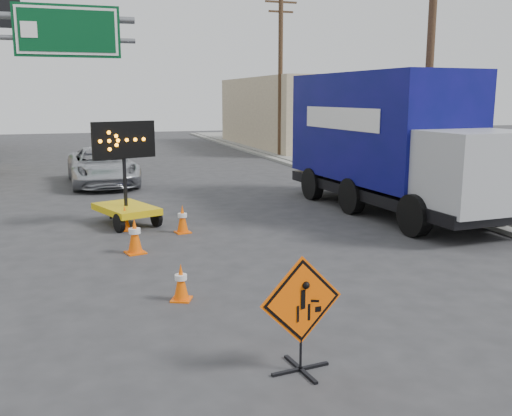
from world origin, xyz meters
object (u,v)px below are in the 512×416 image
construction_sign (301,311)px  box_truck (390,150)px  pickup_truck (102,166)px  arrow_board (126,202)px

construction_sign → box_truck: box_truck is taller
pickup_truck → box_truck: 11.30m
box_truck → construction_sign: bearing=-129.8°
construction_sign → arrow_board: size_ratio=0.54×
pickup_truck → box_truck: box_truck is taller
construction_sign → pickup_truck: size_ratio=0.28×
box_truck → pickup_truck: bearing=131.1°
arrow_board → pickup_truck: arrow_board is taller
arrow_board → pickup_truck: size_ratio=0.52×
arrow_board → construction_sign: bearing=-102.2°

